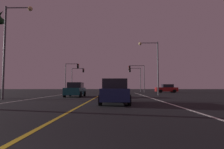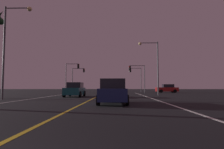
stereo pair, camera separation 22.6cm
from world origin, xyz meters
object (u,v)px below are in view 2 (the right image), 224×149
at_px(traffic_light_far_left, 78,74).
at_px(street_lamp_right_far, 153,61).
at_px(car_crossing_side, 167,89).
at_px(car_oncoming, 75,90).
at_px(traffic_light_near_left, 72,71).
at_px(street_lamp_left_mid, 10,40).
at_px(car_lead_same_lane, 113,92).
at_px(traffic_light_far_right, 136,74).
at_px(traffic_light_near_right, 137,72).

xyz_separation_m(traffic_light_far_left, street_lamp_right_far, (13.94, -16.42, 0.85)).
xyz_separation_m(car_crossing_side, traffic_light_far_left, (-18.98, 4.51, 3.21)).
height_order(car_oncoming, car_crossing_side, same).
bearing_deg(car_oncoming, traffic_light_near_left, -165.23).
distance_m(traffic_light_near_left, street_lamp_left_mid, 20.45).
height_order(car_crossing_side, car_lead_same_lane, same).
bearing_deg(car_lead_same_lane, traffic_light_far_right, -8.55).
xyz_separation_m(car_crossing_side, traffic_light_near_left, (-19.10, -0.99, 3.46)).
relative_size(car_oncoming, car_lead_same_lane, 1.00).
bearing_deg(street_lamp_left_mid, traffic_light_far_right, 61.29).
distance_m(car_oncoming, traffic_light_near_right, 17.88).
bearing_deg(traffic_light_near_right, car_crossing_side, -170.82).
height_order(traffic_light_far_left, street_lamp_right_far, street_lamp_right_far).
distance_m(car_oncoming, car_crossing_side, 22.09).
relative_size(traffic_light_near_left, street_lamp_right_far, 0.77).
height_order(traffic_light_near_right, traffic_light_far_right, traffic_light_far_right).
xyz_separation_m(car_lead_same_lane, traffic_light_near_left, (-8.71, 24.39, 3.46)).
bearing_deg(traffic_light_near_right, traffic_light_far_right, -92.60).
bearing_deg(traffic_light_near_right, street_lamp_right_far, 95.79).
xyz_separation_m(car_oncoming, car_crossing_side, (15.11, 16.12, 0.00)).
relative_size(car_oncoming, traffic_light_near_right, 0.79).
height_order(traffic_light_near_left, street_lamp_left_mid, street_lamp_left_mid).
relative_size(car_crossing_side, traffic_light_far_right, 0.79).
bearing_deg(traffic_light_near_left, traffic_light_far_right, 22.61).
height_order(traffic_light_near_left, traffic_light_far_left, traffic_light_near_left).
xyz_separation_m(car_oncoming, traffic_light_far_left, (-3.87, 20.63, 3.21)).
relative_size(car_lead_same_lane, traffic_light_far_left, 0.79).
bearing_deg(traffic_light_near_left, street_lamp_right_far, -37.82).
relative_size(car_oncoming, street_lamp_right_far, 0.57).
xyz_separation_m(car_oncoming, traffic_light_far_right, (9.22, 20.63, 3.21)).
distance_m(traffic_light_near_left, traffic_light_far_left, 5.51).
height_order(traffic_light_far_right, traffic_light_far_left, traffic_light_far_right).
bearing_deg(street_lamp_right_far, traffic_light_near_left, -37.82).
bearing_deg(car_crossing_side, car_lead_same_lane, 67.75).
bearing_deg(traffic_light_near_left, car_oncoming, -75.23).
bearing_deg(car_crossing_side, street_lamp_left_mid, 46.82).
relative_size(traffic_light_near_left, street_lamp_left_mid, 0.67).
bearing_deg(traffic_light_near_right, traffic_light_near_left, 0.00).
xyz_separation_m(car_crossing_side, traffic_light_far_right, (-5.89, 4.51, 3.21)).
relative_size(car_crossing_side, street_lamp_left_mid, 0.49).
xyz_separation_m(traffic_light_far_right, street_lamp_right_far, (0.86, -16.42, 0.85)).
distance_m(car_oncoming, car_lead_same_lane, 10.39).
bearing_deg(traffic_light_far_right, street_lamp_left_mid, 61.29).
xyz_separation_m(traffic_light_far_left, street_lamp_left_mid, (-1.09, -25.89, 1.49)).
bearing_deg(traffic_light_near_left, traffic_light_far_left, 88.75).
height_order(car_oncoming, traffic_light_near_right, traffic_light_near_right).
relative_size(car_lead_same_lane, street_lamp_right_far, 0.57).
height_order(car_crossing_side, street_lamp_left_mid, street_lamp_left_mid).
xyz_separation_m(car_lead_same_lane, street_lamp_left_mid, (-9.69, 3.99, 4.70)).
distance_m(car_lead_same_lane, traffic_light_far_left, 31.26).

